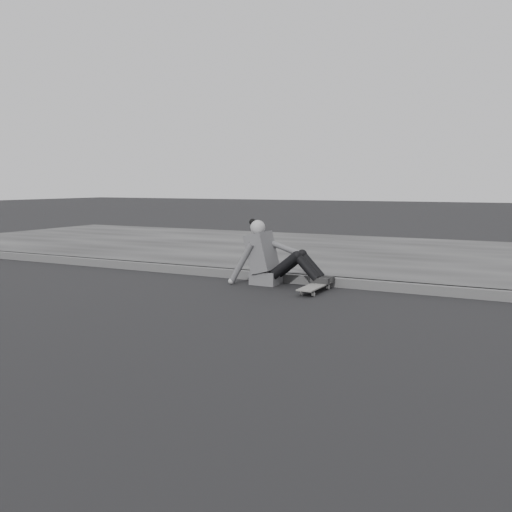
{
  "coord_description": "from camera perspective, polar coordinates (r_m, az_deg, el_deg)",
  "views": [
    {
      "loc": [
        0.14,
        -4.49,
        1.34
      ],
      "look_at": [
        -2.86,
        1.42,
        0.5
      ],
      "focal_mm": 40.0,
      "sensor_mm": 36.0,
      "label": 1
    }
  ],
  "objects": [
    {
      "name": "skateboard",
      "position": [
        7.14,
        5.96,
        -3.06
      ],
      "size": [
        0.2,
        0.78,
        0.09
      ],
      "color": "gray",
      "rests_on": "ground"
    },
    {
      "name": "seated_woman",
      "position": [
        7.61,
        1.48,
        -0.18
      ],
      "size": [
        1.38,
        0.46,
        0.88
      ],
      "color": "#525254",
      "rests_on": "ground"
    }
  ]
}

